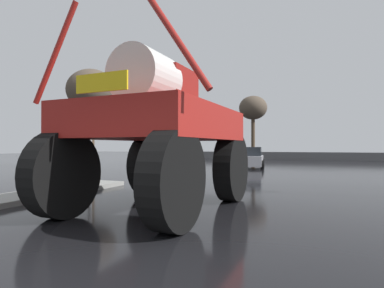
{
  "coord_description": "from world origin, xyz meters",
  "views": [
    {
      "loc": [
        3.11,
        -2.23,
        1.56
      ],
      "look_at": [
        -0.84,
        7.72,
        1.65
      ],
      "focal_mm": 29.42,
      "sensor_mm": 36.0,
      "label": 1
    }
  ],
  "objects": [
    {
      "name": "roadside_barrier",
      "position": [
        0.0,
        36.19,
        0.45
      ],
      "size": [
        31.92,
        0.24,
        0.9
      ],
      "primitive_type": "cube",
      "color": "#59595B",
      "rests_on": "ground"
    },
    {
      "name": "ground_plane",
      "position": [
        0.0,
        18.0,
        0.0
      ],
      "size": [
        120.0,
        120.0,
        0.0
      ],
      "primitive_type": "plane",
      "color": "black"
    },
    {
      "name": "sedan_ahead",
      "position": [
        -1.39,
        20.82,
        0.71
      ],
      "size": [
        2.27,
        4.28,
        1.52
      ],
      "rotation": [
        0.0,
        0.0,
        1.69
      ],
      "color": "#B7B7BF",
      "rests_on": "ground"
    },
    {
      "name": "bare_tree_left",
      "position": [
        -12.16,
        16.36,
        5.6
      ],
      "size": [
        3.58,
        3.58,
        7.19
      ],
      "color": "#473828",
      "rests_on": "ground"
    },
    {
      "name": "bare_tree_far_center",
      "position": [
        -2.88,
        29.69,
        5.4
      ],
      "size": [
        2.83,
        2.83,
        6.7
      ],
      "color": "#473828",
      "rests_on": "ground"
    },
    {
      "name": "streetlight_far_left",
      "position": [
        -9.13,
        20.45,
        4.7
      ],
      "size": [
        1.68,
        0.24,
        8.54
      ],
      "color": "gray",
      "rests_on": "ground"
    },
    {
      "name": "traffic_signal_near_left",
      "position": [
        -6.07,
        9.06,
        2.64
      ],
      "size": [
        0.24,
        0.54,
        3.62
      ],
      "color": "gray",
      "rests_on": "ground"
    },
    {
      "name": "oversize_sprayer",
      "position": [
        -0.6,
        4.81,
        1.94
      ],
      "size": [
        4.25,
        5.65,
        4.62
      ],
      "rotation": [
        0.0,
        0.0,
        1.53
      ],
      "color": "black",
      "rests_on": "ground"
    }
  ]
}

